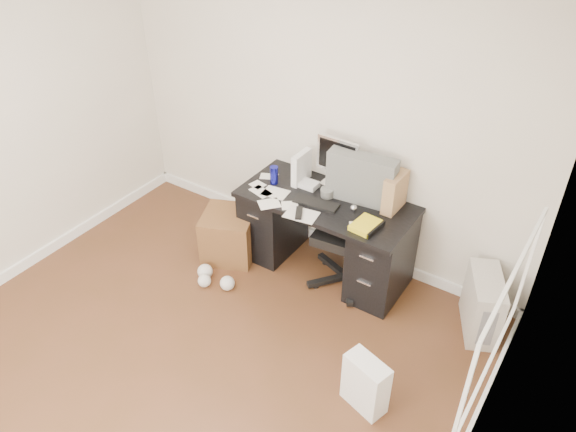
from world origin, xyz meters
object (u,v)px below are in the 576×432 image
at_px(lcd_monitor, 337,164).
at_px(keyboard, 316,203).
at_px(desk, 325,233).
at_px(office_chair, 350,227).
at_px(wicker_basket, 229,235).
at_px(pc_tower, 482,304).

bearing_deg(lcd_monitor, keyboard, -91.50).
xyz_separation_m(desk, office_chair, (0.25, -0.03, 0.19)).
height_order(office_chair, wicker_basket, office_chair).
bearing_deg(pc_tower, wicker_basket, 163.99).
bearing_deg(office_chair, desk, 166.30).
distance_m(lcd_monitor, wicker_basket, 1.23).
xyz_separation_m(lcd_monitor, keyboard, (-0.01, -0.32, -0.23)).
relative_size(lcd_monitor, wicker_basket, 1.06).
xyz_separation_m(desk, lcd_monitor, (-0.03, 0.21, 0.59)).
xyz_separation_m(office_chair, pc_tower, (1.16, 0.08, -0.33)).
distance_m(desk, keyboard, 0.38).
bearing_deg(lcd_monitor, desk, -81.07).
bearing_deg(desk, lcd_monitor, 97.90).
bearing_deg(desk, wicker_basket, -159.39).
distance_m(desk, wicker_basket, 0.91).
height_order(lcd_monitor, pc_tower, lcd_monitor).
relative_size(desk, keyboard, 3.89).
xyz_separation_m(keyboard, pc_tower, (1.46, 0.15, -0.50)).
bearing_deg(keyboard, desk, 60.81).
relative_size(office_chair, pc_tower, 2.29).
bearing_deg(desk, office_chair, -7.83).
xyz_separation_m(lcd_monitor, pc_tower, (1.45, -0.17, -0.74)).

